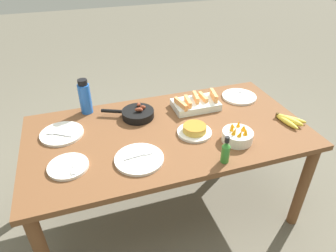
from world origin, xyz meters
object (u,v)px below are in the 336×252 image
Objects in this scene: skillet at (137,114)px; banana_bunch at (289,120)px; melon_tray at (196,104)px; frittata_plate_center at (195,130)px; empty_plate_far_left at (239,97)px; hot_sauce_bottle at (226,151)px; fruit_bowl_mango at (237,135)px; empty_plate_far_right at (68,166)px; empty_plate_near_front at (62,134)px; empty_plate_mid_edge at (139,159)px; water_bottle at (85,97)px.

banana_bunch is at bearing -177.82° from skillet.
melon_tray is 1.48× the size of frittata_plate_center.
skillet is at bearing -177.57° from empty_plate_far_left.
hot_sauce_bottle is (-0.57, -0.22, 0.05)m from banana_bunch.
empty_plate_far_left is 0.55m from fruit_bowl_mango.
skillet reaches higher than frittata_plate_center.
skillet is at bearing 39.08° from empty_plate_far_right.
empty_plate_near_front and empty_plate_far_left have the same top height.
frittata_plate_center is 0.41m from empty_plate_mid_edge.
hot_sauce_bottle is at bearing -97.41° from melon_tray.
banana_bunch is 0.63× the size of melon_tray.
banana_bunch is 0.42m from fruit_bowl_mango.
melon_tray is 0.75m from water_bottle.
empty_plate_mid_edge is (-0.09, -0.43, -0.02)m from skillet.
empty_plate_mid_edge is (0.39, -0.38, -0.00)m from empty_plate_near_front.
empty_plate_near_front is 1.07× the size of water_bottle.
water_bottle is at bearing -5.32° from skillet.
hot_sauce_bottle is at bearing -159.00° from banana_bunch.
empty_plate_near_front is 1.03× the size of empty_plate_far_left.
empty_plate_mid_edge is 1.12× the size of water_bottle.
hot_sauce_bottle reaches higher than empty_plate_far_right.
water_bottle reaches higher than fruit_bowl_mango.
empty_plate_far_left is 0.76m from hot_sauce_bottle.
empty_plate_near_front and empty_plate_mid_edge have the same top height.
water_bottle is (-0.31, 0.17, 0.09)m from skillet.
melon_tray is 1.74× the size of fruit_bowl_mango.
banana_bunch is 1.01m from empty_plate_mid_edge.
empty_plate_far_right is (-0.46, -0.37, -0.02)m from skillet.
hot_sauce_bottle reaches higher than banana_bunch.
frittata_plate_center is at bearing 144.50° from fruit_bowl_mango.
empty_plate_far_left is at bearing 6.03° from melon_tray.
melon_tray is 0.93× the size of skillet.
water_bottle reaches higher than empty_plate_near_front.
empty_plate_far_left is (-0.13, 0.40, -0.01)m from banana_bunch.
empty_plate_far_right is at bearing 63.23° from skillet.
empty_plate_near_front is 1.06m from fruit_bowl_mango.
water_bottle is (-1.22, 0.54, 0.10)m from banana_bunch.
hot_sauce_bottle reaches higher than empty_plate_near_front.
banana_bunch is at bearing -12.74° from empty_plate_near_front.
banana_bunch is 0.74× the size of empty_plate_mid_edge.
empty_plate_mid_edge is (-1.01, -0.06, -0.01)m from banana_bunch.
water_bottle reaches higher than empty_plate_far_left.
melon_tray is 0.90m from empty_plate_near_front.
water_bottle reaches higher than frittata_plate_center.
banana_bunch is 0.93× the size of frittata_plate_center.
hot_sauce_bottle reaches higher than empty_plate_far_left.
empty_plate_far_right is at bearing 171.06° from empty_plate_mid_edge.
melon_tray reaches higher than empty_plate_far_right.
hot_sauce_bottle is at bearing -33.05° from empty_plate_near_front.
frittata_plate_center is at bearing 158.67° from skillet.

